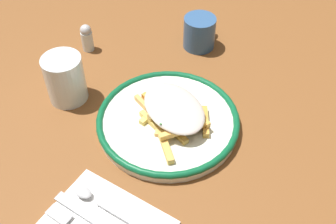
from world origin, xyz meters
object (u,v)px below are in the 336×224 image
Objects in this scene: fries_heap at (172,112)px; coffee_mug at (200,32)px; salt_shaker at (87,37)px; plate at (168,121)px; spoon at (98,202)px; water_glass at (65,79)px.

coffee_mug is (0.27, 0.08, -0.00)m from fries_heap.
fries_heap is at bearing -109.82° from salt_shaker.
spoon is at bearing 179.11° from plate.
coffee_mug is 0.28m from salt_shaker.
fries_heap is at bearing -3.07° from spoon.
fries_heap is (0.00, -0.01, 0.03)m from plate.
salt_shaker is (0.16, 0.07, -0.02)m from water_glass.
water_glass is at bearing -154.89° from salt_shaker.
coffee_mug is at bearing -25.96° from water_glass.
plate is at bearing -0.89° from spoon.
coffee_mug reaches higher than plate.
fries_heap is at bearing -79.51° from water_glass.
plate is at bearing -79.69° from water_glass.
coffee_mug is at bearing 17.47° from fries_heap.
plate is 1.52× the size of fries_heap.
spoon is 0.29m from water_glass.
water_glass reaches higher than coffee_mug.
coffee_mug is at bearing 8.38° from spoon.
coffee_mug reaches higher than fries_heap.
salt_shaker is (-0.16, 0.23, -0.00)m from coffee_mug.
plate is at bearing -110.73° from salt_shaker.
coffee_mug is at bearing -55.08° from salt_shaker.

